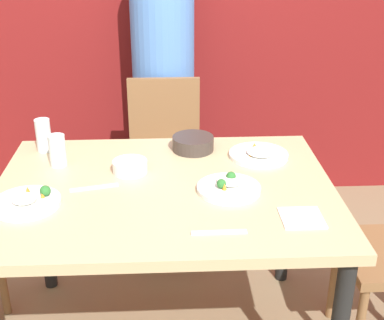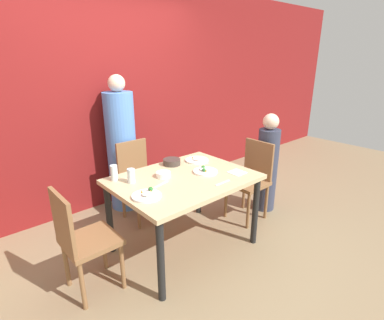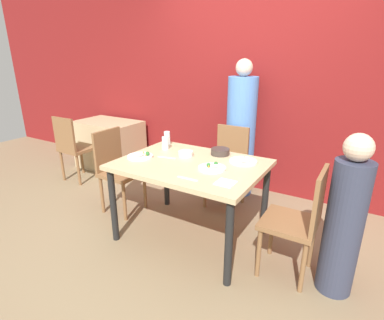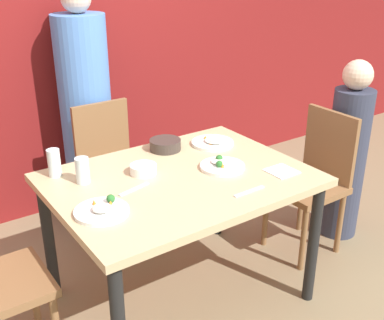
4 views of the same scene
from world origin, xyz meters
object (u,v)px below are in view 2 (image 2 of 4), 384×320
Objects in this scene: chair_child_spot at (251,177)px; person_adult at (122,150)px; person_child at (267,166)px; plate_rice_adult at (205,171)px; bowl_curry at (172,162)px; glass_water_tall at (114,173)px; chair_adult_spot at (139,177)px.

chair_child_spot is 0.56× the size of person_adult.
person_child is 1.05m from plate_rice_adult.
person_child is (1.27, -1.20, -0.19)m from person_adult.
bowl_curry reaches higher than plate_rice_adult.
glass_water_tall is (-1.49, 0.40, 0.33)m from chair_child_spot.
person_child is 6.70× the size of bowl_curry.
plate_rice_adult is at bearing -28.12° from glass_water_tall.
person_adult is 11.39× the size of glass_water_tall.
chair_adult_spot is 1.30m from chair_child_spot.
person_child is (1.27, -0.86, 0.06)m from chair_adult_spot.
person_child is at bearing 90.00° from chair_child_spot.
glass_water_tall is (-0.51, -0.80, 0.08)m from person_adult.
chair_adult_spot is 0.76× the size of person_child.
person_adult is 1.36× the size of person_child.
glass_water_tall reaches higher than bowl_curry.
bowl_curry is at bearing -75.44° from chair_adult_spot.
glass_water_tall reaches higher than plate_rice_adult.
person_child is 1.85m from glass_water_tall.
glass_water_tall is at bearing -105.22° from chair_child_spot.
plate_rice_adult is 0.85m from glass_water_tall.
person_adult reaches higher than bowl_curry.
plate_rice_adult is at bearing 179.80° from person_child.
person_child is at bearing -33.99° from chair_adult_spot.
chair_child_spot is at bearing -15.22° from glass_water_tall.
person_adult reaches higher than chair_child_spot.
glass_water_tall is at bearing -138.72° from chair_adult_spot.
person_child is 1.23m from bowl_curry.
chair_child_spot is (0.97, -0.86, 0.00)m from chair_adult_spot.
chair_adult_spot is at bearing -90.00° from person_adult.
glass_water_tall is (-0.51, -0.45, 0.33)m from chair_adult_spot.
person_adult reaches higher than person_child.
glass_water_tall is at bearing 151.88° from plate_rice_adult.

